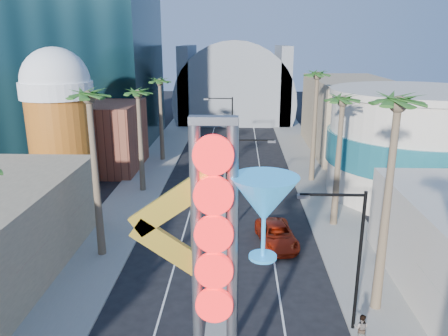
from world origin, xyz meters
TOP-DOWN VIEW (x-y plane):
  - sidewalk_west at (-9.50, 35.00)m, footprint 5.00×100.00m
  - sidewalk_east at (9.50, 35.00)m, footprint 5.00×100.00m
  - median at (0.00, 38.00)m, footprint 1.60×84.00m
  - brick_filler_west at (-16.00, 38.00)m, footprint 10.00×10.00m
  - filler_east at (16.00, 48.00)m, footprint 10.00×20.00m
  - beer_mug at (-17.00, 30.00)m, footprint 7.00×7.00m
  - turquoise_building at (18.00, 30.00)m, footprint 16.60×16.60m
  - canopy at (0.00, 72.00)m, footprint 22.00×16.00m
  - neon_sign at (0.82, 2.96)m, footprint 6.53×2.60m
  - streetlight_0 at (0.55, 20.00)m, footprint 3.79×0.25m
  - streetlight_1 at (-0.55, 44.00)m, footprint 3.79×0.25m
  - streetlight_2 at (6.72, 8.00)m, footprint 3.45×0.25m
  - palm_1 at (-9.00, 16.00)m, footprint 2.40×2.40m
  - palm_2 at (-9.00, 30.00)m, footprint 2.40×2.40m
  - palm_3 at (-9.00, 42.00)m, footprint 2.40×2.40m
  - palm_5 at (9.00, 10.00)m, footprint 2.40×2.40m
  - palm_6 at (9.00, 22.00)m, footprint 2.40×2.40m
  - palm_7 at (9.00, 34.00)m, footprint 2.40×2.40m
  - red_pickup at (3.87, 18.22)m, footprint 3.33×5.99m
  - pedestrian_b at (7.30, 6.92)m, footprint 0.91×0.81m

SIDE VIEW (x-z plane):
  - sidewalk_west at x=-9.50m, z-range 0.00..0.15m
  - sidewalk_east at x=9.50m, z-range 0.00..0.15m
  - median at x=0.00m, z-range 0.00..0.15m
  - red_pickup at x=3.87m, z-range 0.00..1.58m
  - pedestrian_b at x=7.30m, z-range 0.15..1.70m
  - brick_filler_west at x=-16.00m, z-range 0.00..8.00m
  - canopy at x=0.00m, z-range -6.69..15.31m
  - streetlight_2 at x=6.72m, z-range 0.83..8.83m
  - streetlight_0 at x=0.55m, z-range 0.88..8.88m
  - streetlight_1 at x=-0.55m, z-range 0.88..8.88m
  - filler_east at x=16.00m, z-range 0.00..10.00m
  - turquoise_building at x=18.00m, z-range -0.05..10.55m
  - neon_sign at x=0.82m, z-range 1.03..13.58m
  - beer_mug at x=-17.00m, z-range 0.59..15.09m
  - palm_2 at x=-9.00m, z-range 3.88..15.08m
  - palm_3 at x=-9.00m, z-range 3.88..15.08m
  - palm_6 at x=9.00m, z-range 4.08..15.78m
  - palm_1 at x=-9.00m, z-range 4.47..17.17m
  - palm_7 at x=9.00m, z-range 4.47..17.17m
  - palm_5 at x=9.00m, z-range 4.67..17.87m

